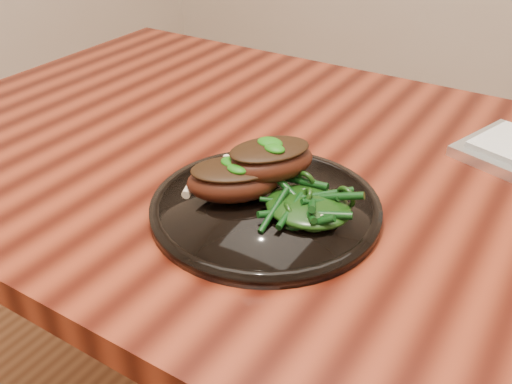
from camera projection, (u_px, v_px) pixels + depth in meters
desk at (395, 241)px, 0.80m from camera, size 1.60×0.80×0.75m
plate at (265, 207)px, 0.70m from camera, size 0.28×0.28×0.02m
lamb_chop_front at (233, 179)px, 0.70m from camera, size 0.13×0.13×0.05m
lamb_chop_back at (269, 159)px, 0.70m from camera, size 0.13×0.14×0.05m
herb_smear at (267, 172)px, 0.76m from camera, size 0.08×0.05×0.00m
greens_heap at (308, 202)px, 0.67m from camera, size 0.10×0.10×0.04m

